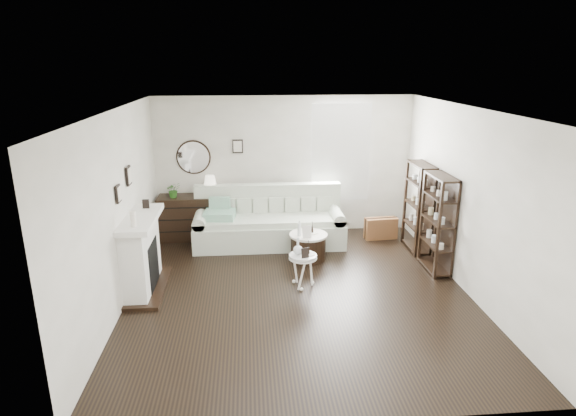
{
  "coord_description": "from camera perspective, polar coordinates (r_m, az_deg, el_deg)",
  "views": [
    {
      "loc": [
        -0.71,
        -6.49,
        3.32
      ],
      "look_at": [
        -0.09,
        0.8,
        1.08
      ],
      "focal_mm": 30.0,
      "sensor_mm": 36.0,
      "label": 1
    }
  ],
  "objects": [
    {
      "name": "potted_plant",
      "position": [
        9.31,
        -13.42,
        2.09
      ],
      "size": [
        0.33,
        0.31,
        0.29
      ],
      "primitive_type": "imported",
      "rotation": [
        0.0,
        0.0,
        0.41
      ],
      "color": "#29621C",
      "rests_on": "dresser"
    },
    {
      "name": "dresser",
      "position": [
        9.48,
        -11.25,
        -1.08
      ],
      "size": [
        1.27,
        0.54,
        0.85
      ],
      "color": "black",
      "rests_on": "ground"
    },
    {
      "name": "shelf_unit_near",
      "position": [
        8.16,
        17.31,
        -1.74
      ],
      "size": [
        0.3,
        0.8,
        1.6
      ],
      "color": "black",
      "rests_on": "ground"
    },
    {
      "name": "room",
      "position": [
        9.46,
        4.03,
        6.51
      ],
      "size": [
        5.5,
        5.5,
        5.5
      ],
      "color": "black",
      "rests_on": "ground"
    },
    {
      "name": "card_frame_ped",
      "position": [
        7.16,
        2.03,
        -5.35
      ],
      "size": [
        0.12,
        0.07,
        0.15
      ],
      "primitive_type": "cube",
      "rotation": [
        -0.21,
        0.0,
        0.26
      ],
      "color": "black",
      "rests_on": "pedestal_table"
    },
    {
      "name": "card_frame_drum",
      "position": [
        8.12,
        2.26,
        -2.82
      ],
      "size": [
        0.16,
        0.08,
        0.2
      ],
      "primitive_type": "cube",
      "rotation": [
        -0.21,
        0.0,
        0.15
      ],
      "color": "white",
      "rests_on": "drum_table"
    },
    {
      "name": "table_lamp",
      "position": [
        9.27,
        -9.19,
        2.61
      ],
      "size": [
        0.25,
        0.25,
        0.39
      ],
      "primitive_type": null,
      "rotation": [
        0.0,
        0.0,
        -0.02
      ],
      "color": "#ECE1C7",
      "rests_on": "dresser"
    },
    {
      "name": "quilt",
      "position": [
        8.87,
        -8.12,
        -0.81
      ],
      "size": [
        0.59,
        0.51,
        0.14
      ],
      "primitive_type": "cube",
      "rotation": [
        0.0,
        0.0,
        -0.11
      ],
      "color": "teal",
      "rests_on": "sofa"
    },
    {
      "name": "bottle_drum",
      "position": [
        8.18,
        1.35,
        -2.41
      ],
      "size": [
        0.06,
        0.06,
        0.27
      ],
      "primitive_type": "cylinder",
      "color": "silver",
      "rests_on": "drum_table"
    },
    {
      "name": "flask_ped",
      "position": [
        7.25,
        1.18,
        -4.56
      ],
      "size": [
        0.14,
        0.14,
        0.27
      ],
      "primitive_type": null,
      "color": "silver",
      "rests_on": "pedestal_table"
    },
    {
      "name": "eiffel_ped",
      "position": [
        7.29,
        2.42,
        -4.73
      ],
      "size": [
        0.13,
        0.13,
        0.2
      ],
      "primitive_type": null,
      "rotation": [
        0.0,
        0.0,
        -0.13
      ],
      "color": "black",
      "rests_on": "pedestal_table"
    },
    {
      "name": "eiffel_drum",
      "position": [
        8.34,
        2.9,
        -2.36
      ],
      "size": [
        0.12,
        0.12,
        0.19
      ],
      "primitive_type": null,
      "rotation": [
        0.0,
        0.0,
        -0.09
      ],
      "color": "black",
      "rests_on": "drum_table"
    },
    {
      "name": "fireplace",
      "position": [
        7.51,
        -16.92,
        -5.47
      ],
      "size": [
        0.5,
        1.4,
        1.84
      ],
      "color": "white",
      "rests_on": "ground"
    },
    {
      "name": "sofa",
      "position": [
        9.08,
        -2.28,
        -2.02
      ],
      "size": [
        2.78,
        0.96,
        1.08
      ],
      "color": "beige",
      "rests_on": "ground"
    },
    {
      "name": "suitcase",
      "position": [
        9.51,
        10.93,
        -2.37
      ],
      "size": [
        0.64,
        0.27,
        0.42
      ],
      "primitive_type": "cube",
      "rotation": [
        0.0,
        0.0,
        0.1
      ],
      "color": "brown",
      "rests_on": "ground"
    },
    {
      "name": "drum_table",
      "position": [
        8.4,
        2.41,
        -4.54
      ],
      "size": [
        0.66,
        0.66,
        0.46
      ],
      "rotation": [
        0.0,
        0.0,
        0.06
      ],
      "color": "black",
      "rests_on": "ground"
    },
    {
      "name": "pedestal_table",
      "position": [
        7.31,
        1.77,
        -5.89
      ],
      "size": [
        0.43,
        0.43,
        0.52
      ],
      "rotation": [
        0.0,
        0.0,
        -0.21
      ],
      "color": "silver",
      "rests_on": "ground"
    },
    {
      "name": "shelf_unit_far",
      "position": [
        8.95,
        15.21,
        0.1
      ],
      "size": [
        0.3,
        0.8,
        1.6
      ],
      "color": "black",
      "rests_on": "ground"
    }
  ]
}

